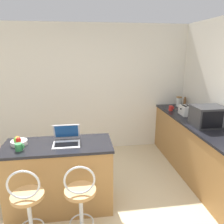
# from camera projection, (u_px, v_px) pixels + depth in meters

# --- Properties ---
(wall_back) EXTENTS (12.00, 0.06, 2.60)m
(wall_back) POSITION_uv_depth(u_px,v_px,m) (87.00, 90.00, 4.50)
(wall_back) COLOR silver
(wall_back) RESTS_ON ground_plane
(breakfast_bar) EXTENTS (1.38, 0.59, 0.93)m
(breakfast_bar) POSITION_uv_depth(u_px,v_px,m) (60.00, 176.00, 2.90)
(breakfast_bar) COLOR #9E703D
(breakfast_bar) RESTS_ON ground_plane
(counter_right) EXTENTS (0.60, 3.13, 0.93)m
(counter_right) POSITION_uv_depth(u_px,v_px,m) (205.00, 156.00, 3.47)
(counter_right) COLOR #9E703D
(counter_right) RESTS_ON ground_plane
(bar_stool_near) EXTENTS (0.40, 0.40, 0.98)m
(bar_stool_near) POSITION_uv_depth(u_px,v_px,m) (29.00, 211.00, 2.29)
(bar_stool_near) COLOR silver
(bar_stool_near) RESTS_ON ground_plane
(bar_stool_far) EXTENTS (0.40, 0.40, 0.98)m
(bar_stool_far) POSITION_uv_depth(u_px,v_px,m) (81.00, 206.00, 2.37)
(bar_stool_far) COLOR silver
(bar_stool_far) RESTS_ON ground_plane
(laptop) EXTENTS (0.34, 0.32, 0.24)m
(laptop) POSITION_uv_depth(u_px,v_px,m) (67.00, 139.00, 2.80)
(laptop) COLOR silver
(laptop) RESTS_ON breakfast_bar
(microwave) EXTENTS (0.48, 0.38, 0.32)m
(microwave) POSITION_uv_depth(u_px,v_px,m) (208.00, 116.00, 3.40)
(microwave) COLOR #2D2D30
(microwave) RESTS_ON counter_right
(toaster) EXTENTS (0.21, 0.26, 0.17)m
(toaster) POSITION_uv_depth(u_px,v_px,m) (186.00, 110.00, 4.01)
(toaster) COLOR silver
(toaster) RESTS_ON counter_right
(fruit_bowl) EXTENTS (0.20, 0.20, 0.11)m
(fruit_bowl) POSITION_uv_depth(u_px,v_px,m) (19.00, 142.00, 2.74)
(fruit_bowl) COLOR silver
(fruit_bowl) RESTS_ON breakfast_bar
(mug_green) EXTENTS (0.11, 0.09, 0.09)m
(mug_green) POSITION_uv_depth(u_px,v_px,m) (19.00, 147.00, 2.59)
(mug_green) COLOR #338447
(mug_green) RESTS_ON breakfast_bar
(mug_red) EXTENTS (0.10, 0.08, 0.10)m
(mug_red) POSITION_uv_depth(u_px,v_px,m) (171.00, 108.00, 4.30)
(mug_red) COLOR red
(mug_red) RESTS_ON counter_right
(pepper_mill) EXTENTS (0.06, 0.06, 0.23)m
(pepper_mill) POSITION_uv_depth(u_px,v_px,m) (185.00, 103.00, 4.51)
(pepper_mill) COLOR brown
(pepper_mill) RESTS_ON counter_right
(storage_jar) EXTENTS (0.12, 0.12, 0.21)m
(storage_jar) POSITION_uv_depth(u_px,v_px,m) (179.00, 102.00, 4.61)
(storage_jar) COLOR silver
(storage_jar) RESTS_ON counter_right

